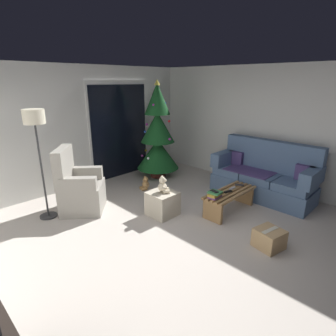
{
  "coord_description": "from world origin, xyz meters",
  "views": [
    {
      "loc": [
        -2.55,
        -2.22,
        2.2
      ],
      "look_at": [
        0.4,
        0.7,
        0.85
      ],
      "focal_mm": 29.11,
      "sensor_mm": 36.0,
      "label": 1
    }
  ],
  "objects": [
    {
      "name": "cardboard_box_taped_mid_floor",
      "position": [
        0.72,
        -0.93,
        0.13
      ],
      "size": [
        0.4,
        0.4,
        0.27
      ],
      "color": "tan",
      "rests_on": "ground"
    },
    {
      "name": "remote_graphite",
      "position": [
        1.62,
        0.08,
        0.39
      ],
      "size": [
        0.11,
        0.16,
        0.02
      ],
      "primitive_type": "cube",
      "rotation": [
        0.0,
        0.0,
        3.63
      ],
      "color": "#333338",
      "rests_on": "coffee_table"
    },
    {
      "name": "teddy_bear_cream",
      "position": [
        0.37,
        0.79,
        0.53
      ],
      "size": [
        0.22,
        0.21,
        0.29
      ],
      "color": "beige",
      "rests_on": "ottoman"
    },
    {
      "name": "remote_silver",
      "position": [
        1.39,
        0.09,
        0.39
      ],
      "size": [
        0.16,
        0.05,
        0.02
      ],
      "primitive_type": "cube",
      "rotation": [
        0.0,
        0.0,
        4.73
      ],
      "color": "#ADADB2",
      "rests_on": "coffee_table"
    },
    {
      "name": "ottoman",
      "position": [
        0.36,
        0.79,
        0.2
      ],
      "size": [
        0.44,
        0.44,
        0.41
      ],
      "primitive_type": "cube",
      "color": "#B2A893",
      "rests_on": "ground"
    },
    {
      "name": "patio_door_glass",
      "position": [
        1.12,
        2.97,
        1.05
      ],
      "size": [
        1.5,
        0.02,
        2.1
      ],
      "primitive_type": "cube",
      "color": "black",
      "rests_on": "ground"
    },
    {
      "name": "cell_phone",
      "position": [
        0.87,
        0.11,
        0.48
      ],
      "size": [
        0.1,
        0.16,
        0.01
      ],
      "primitive_type": "cube",
      "rotation": [
        0.0,
        0.0,
        -0.2
      ],
      "color": "black",
      "rests_on": "book_stack"
    },
    {
      "name": "remote_black",
      "position": [
        1.21,
        0.06,
        0.39
      ],
      "size": [
        0.16,
        0.09,
        0.02
      ],
      "primitive_type": "cube",
      "rotation": [
        0.0,
        0.0,
        4.42
      ],
      "color": "black",
      "rests_on": "coffee_table"
    },
    {
      "name": "ground_plane",
      "position": [
        0.0,
        0.0,
        0.0
      ],
      "size": [
        7.0,
        7.0,
        0.0
      ],
      "primitive_type": "plane",
      "color": "#BCB2A8"
    },
    {
      "name": "coffee_table",
      "position": [
        1.27,
        0.06,
        0.25
      ],
      "size": [
        1.1,
        0.4,
        0.38
      ],
      "color": "#9E7547",
      "rests_on": "ground"
    },
    {
      "name": "armchair",
      "position": [
        -0.53,
        1.94,
        0.4
      ],
      "size": [
        0.97,
        0.97,
        1.13
      ],
      "color": "gray",
      "rests_on": "ground"
    },
    {
      "name": "christmas_tree",
      "position": [
        1.63,
        2.26,
        0.97
      ],
      "size": [
        0.97,
        0.97,
        2.21
      ],
      "color": "#4C1E19",
      "rests_on": "ground"
    },
    {
      "name": "floor_lamp",
      "position": [
        -1.04,
        2.11,
        1.51
      ],
      "size": [
        0.32,
        0.32,
        1.78
      ],
      "color": "#2D2D30",
      "rests_on": "ground"
    },
    {
      "name": "wall_back",
      "position": [
        0.0,
        3.06,
        1.25
      ],
      "size": [
        5.72,
        0.12,
        2.5
      ],
      "primitive_type": "cube",
      "color": "silver",
      "rests_on": "ground"
    },
    {
      "name": "teddy_bear_honey_by_tree",
      "position": [
        0.89,
        1.86,
        0.12
      ],
      "size": [
        0.21,
        0.2,
        0.29
      ],
      "color": "tan",
      "rests_on": "ground"
    },
    {
      "name": "wall_right",
      "position": [
        2.86,
        0.0,
        1.25
      ],
      "size": [
        0.12,
        6.0,
        2.5
      ],
      "primitive_type": "cube",
      "color": "silver",
      "rests_on": "ground"
    },
    {
      "name": "patio_door_frame",
      "position": [
        1.12,
        2.99,
        1.1
      ],
      "size": [
        1.6,
        0.02,
        2.2
      ],
      "primitive_type": "cube",
      "color": "silver",
      "rests_on": "ground"
    },
    {
      "name": "book_stack",
      "position": [
        0.88,
        0.1,
        0.43
      ],
      "size": [
        0.24,
        0.21,
        0.1
      ],
      "color": "#6B3D7A",
      "rests_on": "coffee_table"
    },
    {
      "name": "couch",
      "position": [
        2.32,
        -0.04,
        0.4
      ],
      "size": [
        0.79,
        1.94,
        1.08
      ],
      "color": "slate",
      "rests_on": "ground"
    }
  ]
}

